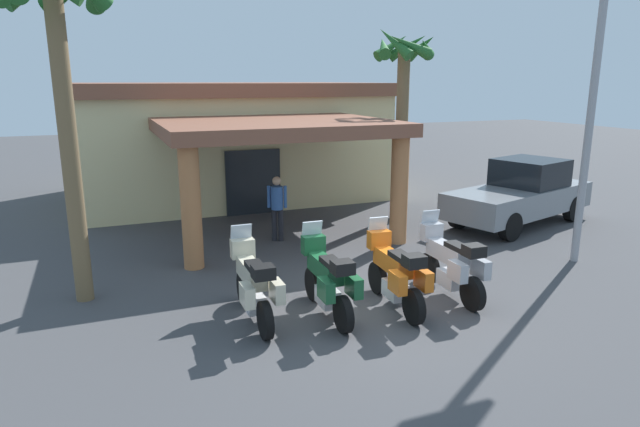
{
  "coord_description": "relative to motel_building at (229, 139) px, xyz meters",
  "views": [
    {
      "loc": [
        -4.54,
        -8.59,
        4.26
      ],
      "look_at": [
        0.16,
        3.0,
        1.2
      ],
      "focal_mm": 30.69,
      "sensor_mm": 36.0,
      "label": 1
    }
  ],
  "objects": [
    {
      "name": "motorcycle_green",
      "position": [
        -0.86,
        -11.51,
        -1.43
      ],
      "size": [
        0.71,
        2.21,
        1.61
      ],
      "rotation": [
        0.0,
        0.0,
        1.54
      ],
      "color": "black",
      "rests_on": "ground_plane"
    },
    {
      "name": "pickup_truck_gray",
      "position": [
        7.12,
        -7.56,
        -1.19
      ],
      "size": [
        5.53,
        3.31,
        1.95
      ],
      "rotation": [
        0.0,
        0.0,
        0.29
      ],
      "color": "black",
      "rests_on": "ground_plane"
    },
    {
      "name": "motorcycle_silver",
      "position": [
        1.79,
        -11.58,
        -1.43
      ],
      "size": [
        0.71,
        2.21,
        1.61
      ],
      "rotation": [
        0.0,
        0.0,
        1.54
      ],
      "color": "black",
      "rests_on": "ground_plane"
    },
    {
      "name": "ground_plane",
      "position": [
        -0.0,
        -11.61,
        -2.13
      ],
      "size": [
        80.0,
        80.0,
        0.0
      ],
      "primitive_type": "plane",
      "color": "#424244"
    },
    {
      "name": "motel_building",
      "position": [
        0.0,
        0.0,
        0.0
      ],
      "size": [
        10.78,
        12.18,
        4.16
      ],
      "rotation": [
        0.0,
        0.0,
        -0.0
      ],
      "color": "beige",
      "rests_on": "ground_plane"
    },
    {
      "name": "roadside_sign",
      "position": [
        5.91,
        -10.84,
        3.08
      ],
      "size": [
        1.4,
        0.18,
        7.91
      ],
      "color": "#99999E",
      "rests_on": "ground_plane"
    },
    {
      "name": "pedestrian",
      "position": [
        -0.23,
        -6.51,
        -1.1
      ],
      "size": [
        0.49,
        0.32,
        1.77
      ],
      "rotation": [
        0.0,
        0.0,
        4.29
      ],
      "color": "black",
      "rests_on": "ground_plane"
    },
    {
      "name": "palm_tree_near_portico",
      "position": [
        4.15,
        -5.46,
        2.07
      ],
      "size": [
        2.03,
        2.04,
        5.84
      ],
      "color": "brown",
      "rests_on": "ground_plane"
    },
    {
      "name": "palm_tree_roadside",
      "position": [
        -5.07,
        -8.98,
        2.77
      ],
      "size": [
        2.08,
        2.16,
        6.55
      ],
      "color": "brown",
      "rests_on": "ground_plane"
    },
    {
      "name": "motorcycle_orange",
      "position": [
        0.46,
        -11.68,
        -1.43
      ],
      "size": [
        0.73,
        2.21,
        1.61
      ],
      "rotation": [
        0.0,
        0.0,
        1.51
      ],
      "color": "black",
      "rests_on": "ground_plane"
    },
    {
      "name": "motorcycle_cream",
      "position": [
        -2.19,
        -11.23,
        -1.43
      ],
      "size": [
        0.71,
        2.21,
        1.61
      ],
      "rotation": [
        0.0,
        0.0,
        1.55
      ],
      "color": "black",
      "rests_on": "ground_plane"
    }
  ]
}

